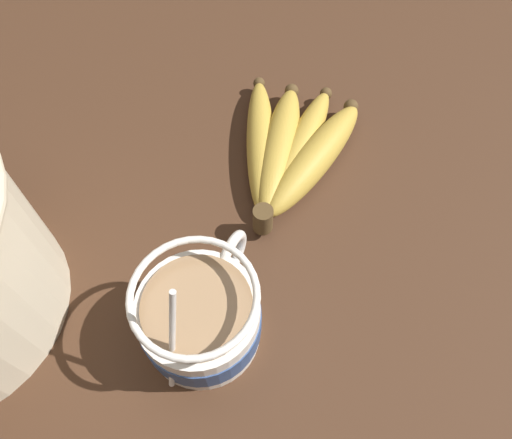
# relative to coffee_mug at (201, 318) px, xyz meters

# --- Properties ---
(table) EXTENTS (1.35, 1.35, 0.04)m
(table) POSITION_rel_coffee_mug_xyz_m (0.05, -0.03, -0.06)
(table) COLOR #422819
(table) RESTS_ON ground
(coffee_mug) EXTENTS (0.14, 0.10, 0.14)m
(coffee_mug) POSITION_rel_coffee_mug_xyz_m (0.00, 0.00, 0.00)
(coffee_mug) COLOR white
(coffee_mug) RESTS_ON table
(banana_bunch) EXTENTS (0.21, 0.15, 0.04)m
(banana_bunch) POSITION_rel_coffee_mug_xyz_m (0.21, 0.01, -0.02)
(banana_bunch) COLOR #4C381E
(banana_bunch) RESTS_ON table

